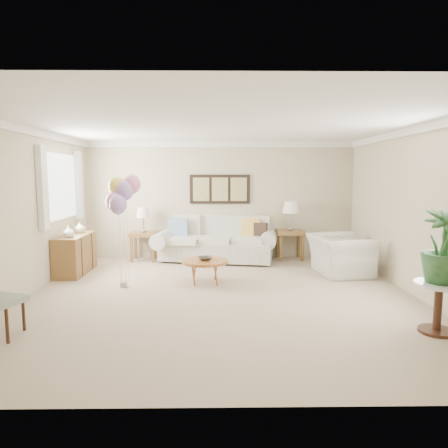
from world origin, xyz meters
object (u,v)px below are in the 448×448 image
coffee_table (205,262)px  armchair (340,255)px  balloon_cluster (121,194)px  sofa (217,243)px

coffee_table → armchair: 2.59m
balloon_cluster → armchair: bearing=12.1°
balloon_cluster → sofa: bearing=53.8°
armchair → balloon_cluster: bearing=95.8°
coffee_table → balloon_cluster: 1.81m
sofa → armchair: size_ratio=2.48×
armchair → balloon_cluster: 4.13m
balloon_cluster → coffee_table: bearing=9.5°
sofa → balloon_cluster: 2.88m
coffee_table → sofa: bearing=84.0°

